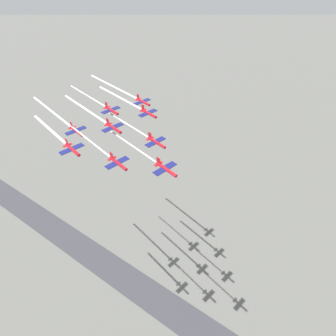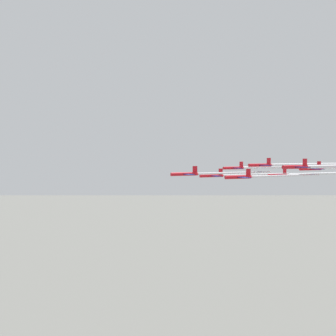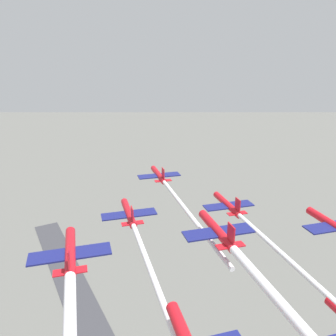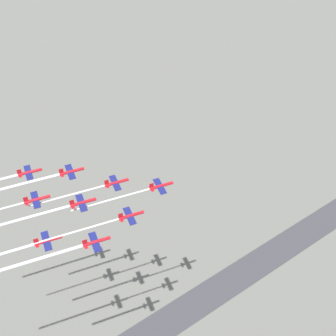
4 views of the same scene
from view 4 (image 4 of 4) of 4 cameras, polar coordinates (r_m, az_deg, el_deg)
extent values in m
cube|color=#38383D|center=(295.79, -0.59, -18.62)|extent=(447.58, 121.37, 0.20)
cylinder|color=red|center=(201.45, -0.83, -2.18)|extent=(10.77, 1.42, 1.32)
cube|color=navy|center=(201.27, -1.02, -2.23)|extent=(2.97, 10.07, 0.22)
cube|color=red|center=(199.23, -2.02, -2.17)|extent=(1.91, 0.19, 2.63)
cube|color=red|center=(200.38, -2.01, -2.51)|extent=(1.35, 3.84, 0.14)
cylinder|color=red|center=(205.43, -6.27, -1.76)|extent=(10.77, 1.42, 1.32)
cube|color=navy|center=(205.31, -6.47, -1.81)|extent=(2.97, 10.07, 0.22)
cube|color=red|center=(203.62, -7.50, -1.75)|extent=(1.91, 0.19, 2.63)
cube|color=red|center=(204.75, -7.46, -2.08)|extent=(1.35, 3.84, 0.14)
cylinder|color=red|center=(192.39, -4.50, -5.78)|extent=(10.77, 1.42, 1.32)
cube|color=navy|center=(192.27, -4.70, -5.84)|extent=(2.97, 10.07, 0.22)
cube|color=red|center=(190.45, -5.79, -5.81)|extent=(1.91, 0.19, 2.63)
cube|color=red|center=(191.67, -5.76, -6.14)|extent=(1.35, 3.84, 0.14)
cylinder|color=red|center=(208.03, -11.64, -0.41)|extent=(10.77, 1.42, 1.32)
cube|color=navy|center=(207.98, -11.83, -0.46)|extent=(2.97, 10.07, 0.22)
cube|color=red|center=(206.64, -12.89, -0.38)|extent=(1.91, 0.19, 2.63)
cube|color=red|center=(207.73, -12.82, -0.72)|extent=(1.35, 3.84, 0.14)
cylinder|color=red|center=(193.57, -10.31, -4.14)|extent=(10.77, 1.42, 1.32)
cube|color=navy|center=(193.51, -10.51, -4.20)|extent=(2.97, 10.07, 0.22)
cube|color=red|center=(192.07, -11.64, -4.14)|extent=(1.91, 0.19, 2.63)
cube|color=red|center=(193.25, -11.57, -4.48)|extent=(1.35, 3.84, 0.14)
cylinder|color=red|center=(181.72, -8.69, -8.85)|extent=(10.77, 1.42, 1.32)
cube|color=navy|center=(181.65, -8.91, -8.91)|extent=(2.97, 10.07, 0.22)
cube|color=red|center=(180.10, -10.11, -8.89)|extent=(1.91, 0.19, 2.63)
cube|color=red|center=(181.37, -10.04, -9.22)|extent=(1.35, 3.84, 0.14)
cylinder|color=red|center=(217.00, -16.47, -0.48)|extent=(10.77, 1.42, 1.32)
cube|color=navy|center=(217.00, -16.65, -0.53)|extent=(2.97, 10.07, 0.22)
cube|color=red|center=(215.99, -17.69, -0.45)|extent=(1.91, 0.19, 2.63)
cube|color=red|center=(217.06, -17.60, -0.77)|extent=(1.35, 3.84, 0.14)
cylinder|color=red|center=(200.91, -15.65, -3.70)|extent=(10.77, 1.42, 1.32)
cube|color=navy|center=(200.92, -15.85, -3.75)|extent=(2.97, 10.07, 0.22)
cube|color=red|center=(199.83, -16.97, -3.69)|extent=(1.91, 0.19, 2.63)
cube|color=red|center=(200.97, -16.87, -4.01)|extent=(1.35, 3.84, 0.14)
cylinder|color=red|center=(189.76, -14.39, -8.55)|extent=(10.77, 1.42, 1.32)
cube|color=navy|center=(189.77, -14.61, -8.60)|extent=(2.97, 10.07, 0.22)
cube|color=red|center=(188.59, -15.79, -8.56)|extent=(1.91, 0.19, 2.63)
cube|color=red|center=(189.83, -15.70, -8.88)|extent=(1.35, 3.84, 0.14)
cylinder|color=white|center=(197.01, -6.94, -3.86)|extent=(34.12, 1.12, 0.78)
cylinder|color=white|center=(203.01, -12.16, -3.32)|extent=(32.83, 1.15, 0.82)
cylinder|color=white|center=(189.74, -11.15, -7.61)|extent=(35.25, 1.16, 0.81)
cylinder|color=white|center=(207.53, -18.16, -2.09)|extent=(38.02, 1.61, 1.23)
cylinder|color=white|center=(193.07, -17.64, -6.05)|extent=(40.15, 1.54, 1.14)
cylinder|color=white|center=(181.04, -15.37, -10.61)|extent=(32.44, 1.62, 1.29)
camera|label=1|loc=(156.46, 25.72, 7.47)|focal=28.00mm
camera|label=2|loc=(297.76, 0.39, 15.61)|focal=35.00mm
camera|label=3|loc=(192.55, -23.48, 1.31)|focal=35.00mm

